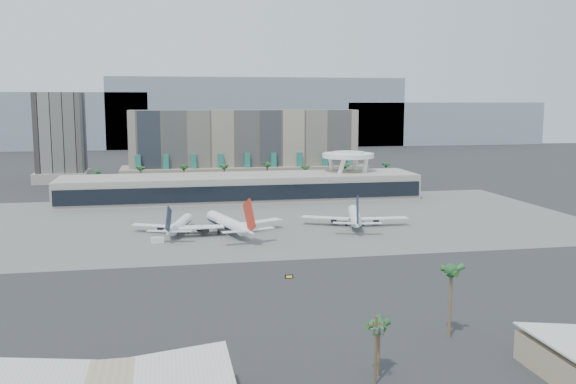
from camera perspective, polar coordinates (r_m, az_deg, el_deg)
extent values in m
plane|color=#232326|center=(202.76, -0.46, -5.40)|extent=(900.00, 900.00, 0.00)
cube|color=#5B5B59|center=(255.83, -2.71, -2.55)|extent=(260.00, 130.00, 0.06)
cube|color=gray|center=(679.51, -23.35, 5.82)|extent=(260.00, 60.00, 55.00)
cube|color=gray|center=(670.79, -2.78, 7.09)|extent=(300.00, 60.00, 70.00)
cube|color=gray|center=(727.21, 13.11, 5.99)|extent=(220.00, 60.00, 45.00)
cube|color=gray|center=(372.58, -3.88, 4.07)|extent=(130.00, 22.00, 42.00)
cube|color=tan|center=(372.09, -3.82, 1.59)|extent=(140.00, 30.00, 10.00)
cube|color=#217465|center=(359.13, -13.17, 1.79)|extent=(3.00, 2.00, 18.00)
cube|color=#217465|center=(358.85, -10.78, 1.86)|extent=(3.00, 2.00, 18.00)
cube|color=#217465|center=(359.21, -8.38, 1.92)|extent=(3.00, 2.00, 18.00)
cube|color=#217465|center=(360.19, -6.00, 1.98)|extent=(3.00, 2.00, 18.00)
cube|color=#217465|center=(361.79, -3.63, 2.04)|extent=(3.00, 2.00, 18.00)
cube|color=#217465|center=(364.00, -1.28, 2.09)|extent=(3.00, 2.00, 18.00)
cube|color=#217465|center=(366.81, 1.03, 2.14)|extent=(3.00, 2.00, 18.00)
cube|color=#217465|center=(370.21, 3.30, 2.18)|extent=(3.00, 2.00, 18.00)
cube|color=#217465|center=(374.18, 5.53, 2.22)|extent=(3.00, 2.00, 18.00)
cube|color=black|center=(398.75, -19.55, 4.60)|extent=(26.00, 26.00, 52.00)
cube|color=#A8A294|center=(400.66, -19.39, 1.32)|extent=(30.00, 30.00, 6.00)
cube|color=#A8A294|center=(308.71, -4.20, 0.41)|extent=(170.00, 32.00, 12.00)
cube|color=black|center=(292.86, -3.82, -0.11)|extent=(168.00, 0.60, 7.00)
cube|color=black|center=(307.82, -4.21, 1.75)|extent=(170.00, 12.00, 2.50)
cylinder|color=white|center=(332.81, 6.09, 1.82)|extent=(6.98, 6.99, 21.89)
cylinder|color=white|center=(329.31, 3.97, 1.78)|extent=(6.98, 6.99, 21.89)
cylinder|color=white|center=(317.11, 4.56, 1.52)|extent=(6.98, 6.99, 21.89)
cylinder|color=white|center=(320.74, 6.76, 1.57)|extent=(6.98, 6.99, 21.89)
cylinder|color=white|center=(324.04, 5.37, 3.26)|extent=(26.00, 26.00, 2.20)
cylinder|color=white|center=(323.93, 5.37, 3.49)|extent=(16.00, 16.00, 1.20)
cylinder|color=brown|center=(343.01, -16.60, 0.87)|extent=(0.70, 0.70, 12.00)
sphere|color=#1F4E26|center=(342.36, -16.64, 1.82)|extent=(2.80, 2.80, 2.80)
cylinder|color=brown|center=(341.53, -12.93, 0.97)|extent=(0.70, 0.70, 12.00)
sphere|color=#1F4E26|center=(340.88, -12.96, 1.92)|extent=(2.80, 2.80, 2.80)
cylinder|color=brown|center=(341.46, -9.23, 1.07)|extent=(0.70, 0.70, 12.00)
sphere|color=#1F4E26|center=(340.82, -9.26, 2.03)|extent=(2.80, 2.80, 2.80)
cylinder|color=brown|center=(342.72, -5.72, 1.17)|extent=(0.70, 0.70, 12.00)
sphere|color=#1F4E26|center=(342.08, -5.74, 2.11)|extent=(2.80, 2.80, 2.80)
cylinder|color=brown|center=(345.56, -1.92, 1.26)|extent=(0.70, 0.70, 12.00)
sphere|color=#1F4E26|center=(344.92, -1.93, 2.20)|extent=(2.80, 2.80, 2.80)
cylinder|color=brown|center=(349.68, 1.64, 1.34)|extent=(0.70, 0.70, 12.00)
sphere|color=#1F4E26|center=(349.04, 1.64, 2.27)|extent=(2.80, 2.80, 2.80)
cylinder|color=brown|center=(355.11, 5.11, 1.42)|extent=(0.70, 0.70, 12.00)
sphere|color=#1F4E26|center=(354.48, 5.12, 2.33)|extent=(2.80, 2.80, 2.80)
cylinder|color=brown|center=(362.13, 8.61, 1.49)|extent=(0.70, 0.70, 12.00)
sphere|color=#1F4E26|center=(361.52, 8.63, 2.39)|extent=(2.80, 2.80, 2.80)
cube|color=silver|center=(100.60, -10.43, -16.15)|extent=(18.65, 22.60, 2.30)
cylinder|color=#4C3826|center=(111.57, 7.81, -13.80)|extent=(0.44, 0.44, 12.00)
cube|color=#4C3826|center=(109.93, 7.86, -11.58)|extent=(3.20, 0.22, 0.22)
cylinder|color=slate|center=(109.69, 7.46, -12.17)|extent=(0.56, 0.56, 0.90)
cylinder|color=slate|center=(109.96, 7.91, -12.13)|extent=(0.56, 0.56, 0.90)
cylinder|color=slate|center=(110.25, 8.36, -12.08)|extent=(0.56, 0.56, 0.90)
cylinder|color=black|center=(109.42, 7.16, -11.52)|extent=(0.12, 0.12, 0.30)
cylinder|color=black|center=(110.29, 8.57, -11.39)|extent=(0.12, 0.12, 0.30)
cylinder|color=white|center=(235.39, -9.53, -2.81)|extent=(9.54, 24.35, 3.55)
cylinder|color=black|center=(235.41, -9.53, -2.84)|extent=(9.35, 23.86, 3.48)
cone|color=white|center=(248.70, -8.81, -2.21)|extent=(4.45, 4.76, 3.55)
cone|color=white|center=(220.41, -10.46, -3.51)|extent=(5.45, 8.63, 3.55)
cube|color=white|center=(237.05, -11.88, -2.93)|extent=(15.89, 10.33, 0.31)
cube|color=white|center=(232.62, -7.23, -3.03)|extent=(16.13, 4.27, 0.31)
cylinder|color=black|center=(236.94, -11.23, -3.13)|extent=(2.79, 3.93, 1.95)
cylinder|color=black|center=(233.73, -7.85, -3.21)|extent=(2.79, 3.93, 1.95)
cube|color=black|center=(218.26, -10.57, -2.40)|extent=(2.46, 7.92, 9.35)
cube|color=white|center=(220.48, -11.52, -3.42)|extent=(7.31, 4.53, 0.22)
cube|color=white|center=(218.54, -9.50, -3.47)|extent=(7.28, 2.76, 0.22)
cylinder|color=black|center=(244.90, -9.02, -2.96)|extent=(0.44, 0.44, 1.42)
cylinder|color=black|center=(235.68, -10.24, -3.43)|extent=(0.62, 0.62, 1.42)
cylinder|color=black|center=(234.40, -8.89, -3.46)|extent=(0.62, 0.62, 1.42)
cylinder|color=white|center=(231.97, -5.50, -2.72)|extent=(12.32, 29.75, 4.35)
cylinder|color=black|center=(232.00, -5.50, -2.75)|extent=(12.07, 29.16, 4.27)
cone|color=white|center=(247.65, -6.94, -2.04)|extent=(5.53, 5.90, 4.35)
cone|color=white|center=(214.48, -3.63, -3.50)|extent=(6.87, 10.61, 4.35)
cube|color=white|center=(227.09, -8.22, -3.17)|extent=(19.84, 5.67, 0.38)
cube|color=white|center=(235.65, -2.69, -2.68)|extent=(19.35, 13.01, 0.38)
cylinder|color=black|center=(228.85, -7.48, -3.34)|extent=(3.49, 4.84, 2.39)
cylinder|color=black|center=(235.06, -3.47, -2.98)|extent=(3.49, 4.84, 2.39)
cube|color=#AD2313|center=(211.93, -3.46, -2.08)|extent=(3.23, 9.66, 11.46)
cube|color=white|center=(211.54, -4.73, -3.53)|extent=(8.95, 3.57, 0.27)
cube|color=white|center=(215.33, -2.31, -3.30)|extent=(8.93, 5.72, 0.27)
cylinder|color=black|center=(243.18, -6.49, -2.95)|extent=(0.54, 0.54, 1.74)
cylinder|color=black|center=(230.35, -6.20, -3.58)|extent=(0.76, 0.76, 1.74)
cylinder|color=black|center=(232.84, -4.59, -3.43)|extent=(0.76, 0.76, 1.74)
cylinder|color=white|center=(246.93, 5.95, -2.12)|extent=(10.67, 27.70, 4.04)
cylinder|color=black|center=(246.96, 5.95, -2.16)|extent=(10.46, 27.14, 3.96)
cone|color=white|center=(262.47, 5.79, -1.51)|extent=(5.03, 5.40, 4.04)
cone|color=white|center=(229.39, 6.16, -2.84)|extent=(6.14, 9.80, 4.04)
cube|color=white|center=(245.76, 3.37, -2.29)|extent=(18.09, 11.65, 0.35)
cube|color=white|center=(246.84, 8.54, -2.32)|extent=(18.32, 4.73, 0.35)
cylinder|color=black|center=(246.47, 4.07, -2.50)|extent=(3.14, 4.46, 2.22)
cylinder|color=black|center=(247.25, 7.82, -2.52)|extent=(3.14, 4.46, 2.22)
cube|color=black|center=(226.96, 6.20, -1.62)|extent=(2.74, 9.01, 10.63)
cube|color=white|center=(228.11, 5.03, -2.76)|extent=(8.32, 5.11, 0.25)
cube|color=white|center=(228.59, 7.31, -2.77)|extent=(8.27, 3.08, 0.25)
cylinder|color=black|center=(258.00, 5.83, -2.31)|extent=(0.50, 0.50, 1.62)
cylinder|color=black|center=(246.32, 5.20, -2.81)|extent=(0.71, 0.71, 1.62)
cylinder|color=black|center=(246.64, 6.70, -2.82)|extent=(0.71, 0.71, 1.62)
cube|color=silver|center=(220.11, -11.52, -4.21)|extent=(4.39, 2.58, 2.03)
cube|color=white|center=(248.45, 4.74, -2.69)|extent=(3.91, 2.95, 1.79)
cube|color=black|center=(174.06, 0.09, -7.52)|extent=(2.26, 0.41, 1.02)
cube|color=yellow|center=(173.89, 0.10, -7.54)|extent=(1.64, 0.13, 0.61)
cylinder|color=black|center=(173.97, -0.18, -7.60)|extent=(0.12, 0.12, 0.61)
cylinder|color=black|center=(174.27, 0.35, -7.57)|extent=(0.12, 0.12, 0.61)
cylinder|color=brown|center=(116.05, 8.02, -13.70)|extent=(0.70, 0.70, 9.04)
sphere|color=#1F4E26|center=(114.56, 8.06, -11.74)|extent=(2.80, 2.80, 2.80)
cylinder|color=brown|center=(134.82, 14.21, -9.57)|extent=(0.70, 0.70, 14.17)
sphere|color=#1F4E26|center=(132.94, 14.32, -6.79)|extent=(2.80, 2.80, 2.80)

